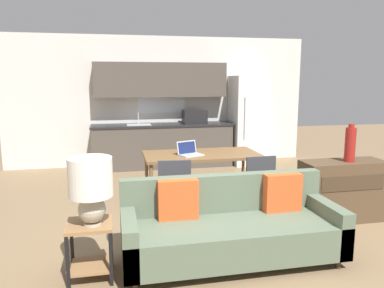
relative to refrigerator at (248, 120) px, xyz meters
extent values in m
plane|color=#7F6647|center=(-1.85, -4.22, -0.94)|extent=(20.00, 20.00, 0.00)
cube|color=silver|center=(-1.85, 0.41, 0.41)|extent=(6.40, 0.06, 2.70)
cube|color=white|center=(-1.82, 0.37, 0.62)|extent=(1.00, 0.01, 0.94)
cube|color=#4C443D|center=(-1.85, 0.07, -0.51)|extent=(2.86, 0.62, 0.86)
cube|color=#232326|center=(-1.85, 0.07, -0.06)|extent=(2.89, 0.65, 0.04)
cube|color=#B2B5B7|center=(-2.33, 0.02, -0.04)|extent=(0.48, 0.36, 0.01)
cylinder|color=#B7BABC|center=(-2.33, 0.19, 0.08)|extent=(0.02, 0.02, 0.24)
cube|color=#4C443D|center=(-1.85, 0.21, 0.86)|extent=(2.72, 0.34, 0.70)
cube|color=black|center=(-1.18, 0.02, 0.10)|extent=(0.48, 0.36, 0.28)
cube|color=white|center=(0.00, 0.00, 0.00)|extent=(0.72, 0.72, 1.89)
cylinder|color=silver|center=(-0.22, -0.38, 0.09)|extent=(0.02, 0.02, 0.85)
cube|color=brown|center=(-1.58, -2.29, -0.24)|extent=(1.69, 0.86, 0.04)
cylinder|color=brown|center=(-2.36, -2.66, -0.60)|extent=(0.05, 0.05, 0.69)
cylinder|color=brown|center=(-0.79, -2.66, -0.60)|extent=(0.05, 0.05, 0.69)
cylinder|color=brown|center=(-2.36, -1.92, -0.60)|extent=(0.05, 0.05, 0.69)
cylinder|color=brown|center=(-0.79, -1.92, -0.60)|extent=(0.05, 0.05, 0.69)
cylinder|color=#3D2D1E|center=(-2.70, -4.57, -0.89)|extent=(0.05, 0.05, 0.10)
cylinder|color=#3D2D1E|center=(-0.75, -4.57, -0.89)|extent=(0.05, 0.05, 0.10)
cylinder|color=#3D2D1E|center=(-2.70, -3.93, -0.89)|extent=(0.05, 0.05, 0.10)
cylinder|color=#3D2D1E|center=(-0.75, -3.93, -0.89)|extent=(0.05, 0.05, 0.10)
cube|color=#566651|center=(-1.73, -4.25, -0.68)|extent=(2.15, 0.80, 0.33)
cube|color=#566651|center=(-1.73, -3.92, -0.48)|extent=(2.15, 0.14, 0.73)
cube|color=#566651|center=(-2.73, -4.25, -0.61)|extent=(0.14, 0.80, 0.47)
cube|color=#566651|center=(-0.72, -4.25, -0.61)|extent=(0.14, 0.80, 0.47)
cube|color=#E05123|center=(-2.24, -4.05, -0.32)|extent=(0.40, 0.13, 0.40)
cube|color=#E05123|center=(-1.12, -4.05, -0.32)|extent=(0.40, 0.13, 0.40)
cube|color=olive|center=(-3.08, -4.24, -0.43)|extent=(0.40, 0.40, 0.03)
cube|color=olive|center=(-3.08, -4.24, -0.83)|extent=(0.36, 0.36, 0.02)
cube|color=black|center=(-3.27, -4.42, -0.69)|extent=(0.03, 0.03, 0.50)
cube|color=black|center=(-2.90, -4.42, -0.69)|extent=(0.03, 0.03, 0.50)
cube|color=black|center=(-3.27, -4.06, -0.69)|extent=(0.03, 0.03, 0.50)
cube|color=black|center=(-2.90, -4.06, -0.69)|extent=(0.03, 0.03, 0.50)
cylinder|color=#B2A893|center=(-3.05, -4.28, -0.41)|extent=(0.16, 0.16, 0.02)
sphere|color=#B2A893|center=(-3.05, -4.28, -0.27)|extent=(0.24, 0.24, 0.24)
cylinder|color=white|center=(-3.05, -4.28, 0.02)|extent=(0.38, 0.38, 0.35)
cube|color=brown|center=(0.02, -3.41, -0.55)|extent=(1.08, 0.41, 0.78)
cube|color=#413020|center=(0.02, -3.63, -0.40)|extent=(0.86, 0.01, 0.19)
cylinder|color=maroon|center=(0.06, -3.46, 0.05)|extent=(0.13, 0.13, 0.43)
cylinder|color=maroon|center=(0.06, -3.46, 0.29)|extent=(0.07, 0.07, 0.05)
cube|color=#38383D|center=(-2.12, -3.04, -0.49)|extent=(0.46, 0.46, 0.04)
cube|color=#38383D|center=(-2.14, -3.23, -0.28)|extent=(0.40, 0.07, 0.37)
cylinder|color=black|center=(-1.93, -2.88, -0.72)|extent=(0.03, 0.03, 0.44)
cylinder|color=black|center=(-2.27, -2.85, -0.72)|extent=(0.03, 0.03, 0.44)
cylinder|color=black|center=(-1.97, -3.22, -0.72)|extent=(0.03, 0.03, 0.44)
cylinder|color=black|center=(-2.30, -3.19, -0.72)|extent=(0.03, 0.03, 0.44)
cube|color=#38383D|center=(-1.04, -3.03, -0.49)|extent=(0.44, 0.44, 0.04)
cube|color=#38383D|center=(-1.02, -3.23, -0.28)|extent=(0.40, 0.05, 0.37)
cylinder|color=black|center=(-0.88, -2.85, -0.72)|extent=(0.03, 0.03, 0.44)
cylinder|color=black|center=(-1.21, -2.87, -0.72)|extent=(0.03, 0.03, 0.44)
cylinder|color=black|center=(-0.86, -3.19, -0.72)|extent=(0.03, 0.03, 0.44)
cylinder|color=black|center=(-1.20, -3.21, -0.72)|extent=(0.03, 0.03, 0.44)
cube|color=#B7BABC|center=(-1.76, -2.41, -0.21)|extent=(0.38, 0.33, 0.02)
cube|color=#B7BABC|center=(-1.81, -2.30, -0.12)|extent=(0.32, 0.17, 0.20)
cube|color=navy|center=(-1.80, -2.31, -0.12)|extent=(0.28, 0.15, 0.17)
camera|label=1|loc=(-2.84, -7.57, 0.86)|focal=35.00mm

